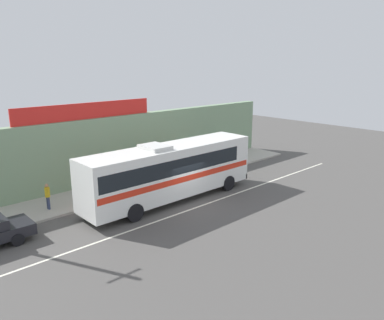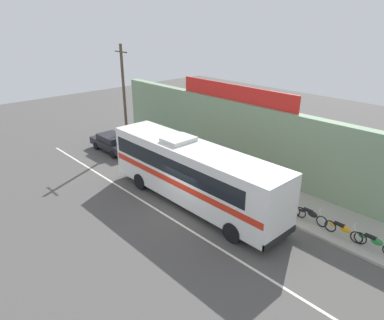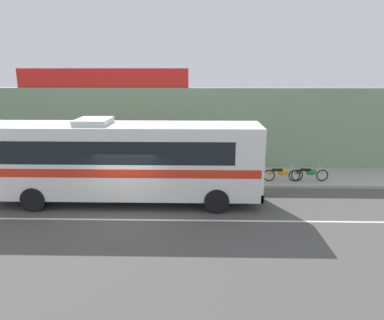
{
  "view_description": "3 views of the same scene",
  "coord_description": "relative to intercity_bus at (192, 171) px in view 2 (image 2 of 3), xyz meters",
  "views": [
    {
      "loc": [
        -14.91,
        -16.43,
        8.64
      ],
      "look_at": [
        1.94,
        1.78,
        2.14
      ],
      "focal_mm": 35.4,
      "sensor_mm": 36.0,
      "label": 1
    },
    {
      "loc": [
        12.95,
        -11.13,
        10.21
      ],
      "look_at": [
        -1.61,
        2.32,
        2.07
      ],
      "focal_mm": 32.79,
      "sensor_mm": 36.0,
      "label": 2
    },
    {
      "loc": [
        3.06,
        -14.52,
        5.85
      ],
      "look_at": [
        2.67,
        1.43,
        1.93
      ],
      "focal_mm": 34.65,
      "sensor_mm": 36.0,
      "label": 3
    }
  ],
  "objects": [
    {
      "name": "ground_plane",
      "position": [
        0.45,
        -1.24,
        -2.07
      ],
      "size": [
        70.0,
        70.0,
        0.0
      ],
      "primitive_type": "plane",
      "color": "#4F4C49"
    },
    {
      "name": "sidewalk_slab",
      "position": [
        0.45,
        3.96,
        -2.0
      ],
      "size": [
        30.0,
        3.6,
        0.14
      ],
      "primitive_type": "cube",
      "color": "#A8A399",
      "rests_on": "ground_plane"
    },
    {
      "name": "storefront_facade",
      "position": [
        0.45,
        6.11,
        0.33
      ],
      "size": [
        30.0,
        0.7,
        4.8
      ],
      "primitive_type": "cube",
      "color": "gray",
      "rests_on": "ground_plane"
    },
    {
      "name": "storefront_billboard",
      "position": [
        -2.23,
        6.11,
        3.28
      ],
      "size": [
        10.02,
        0.12,
        1.1
      ],
      "primitive_type": "cube",
      "color": "red",
      "rests_on": "storefront_facade"
    },
    {
      "name": "road_center_stripe",
      "position": [
        0.45,
        -2.04,
        -2.06
      ],
      "size": [
        30.0,
        0.14,
        0.01
      ],
      "primitive_type": "cube",
      "color": "silver",
      "rests_on": "ground_plane"
    },
    {
      "name": "intercity_bus",
      "position": [
        0.0,
        0.0,
        0.0
      ],
      "size": [
        12.07,
        2.68,
        3.78
      ],
      "color": "white",
      "rests_on": "ground_plane"
    },
    {
      "name": "parked_car",
      "position": [
        -10.66,
        1.09,
        -1.33
      ],
      "size": [
        4.51,
        1.87,
        1.37
      ],
      "color": "black",
      "rests_on": "ground_plane"
    },
    {
      "name": "utility_pole",
      "position": [
        -10.88,
        2.62,
        2.29
      ],
      "size": [
        1.6,
        0.22,
        8.15
      ],
      "color": "brown",
      "rests_on": "sidewalk_slab"
    },
    {
      "name": "motorcycle_green",
      "position": [
        5.94,
        3.02,
        -1.5
      ],
      "size": [
        1.84,
        0.56,
        0.94
      ],
      "color": "black",
      "rests_on": "sidewalk_slab"
    },
    {
      "name": "motorcycle_purple",
      "position": [
        4.39,
        2.98,
        -1.5
      ],
      "size": [
        1.89,
        0.56,
        0.94
      ],
      "color": "black",
      "rests_on": "sidewalk_slab"
    },
    {
      "name": "motorcycle_orange",
      "position": [
        9.19,
        3.0,
        -1.5
      ],
      "size": [
        1.93,
        0.56,
        0.94
      ],
      "color": "black",
      "rests_on": "sidewalk_slab"
    },
    {
      "name": "motorcycle_blue",
      "position": [
        7.72,
        2.93,
        -1.5
      ],
      "size": [
        1.94,
        0.56,
        0.94
      ],
      "color": "black",
      "rests_on": "sidewalk_slab"
    },
    {
      "name": "pedestrian_far_right",
      "position": [
        -6.45,
        3.5,
        -1.02
      ],
      "size": [
        0.3,
        0.48,
        1.57
      ],
      "color": "navy",
      "rests_on": "sidewalk_slab"
    },
    {
      "name": "pedestrian_near_shop",
      "position": [
        1.75,
        3.24,
        -0.97
      ],
      "size": [
        0.3,
        0.48,
        1.65
      ],
      "color": "brown",
      "rests_on": "sidewalk_slab"
    }
  ]
}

